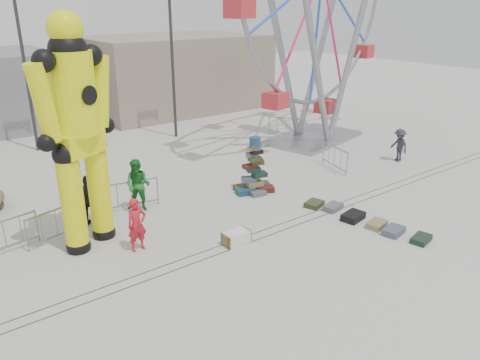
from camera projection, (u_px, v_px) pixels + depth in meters
ground at (296, 237)px, 15.20m from camera, size 90.00×90.00×0.00m
track_line_near at (284, 230)px, 15.65m from camera, size 40.00×0.04×0.01m
track_line_far at (276, 226)px, 15.95m from camera, size 40.00×0.04×0.01m
building_right at (174, 72)px, 33.16m from camera, size 12.00×8.00×5.00m
lamp_post_right at (174, 55)px, 25.04m from camera, size 1.41×0.25×8.00m
lamp_post_left at (26, 61)px, 22.58m from camera, size 1.41×0.25×8.00m
suitcase_tower at (254, 176)px, 18.67m from camera, size 1.75×1.45×2.26m
crash_test_dummy at (78, 126)px, 13.46m from camera, size 2.80×1.57×7.20m
steamer_trunk at (236, 238)px, 14.73m from camera, size 0.85×0.50×0.40m
row_case_0 at (314, 204)px, 17.44m from camera, size 0.81×0.71×0.19m
row_case_1 at (333, 207)px, 17.16m from camera, size 0.84×0.62×0.20m
row_case_2 at (353, 216)px, 16.36m from camera, size 0.94×0.71×0.25m
row_case_3 at (377, 224)px, 15.82m from camera, size 0.82×0.63×0.20m
row_case_4 at (394, 231)px, 15.36m from camera, size 0.86×0.66×0.22m
row_case_5 at (421, 239)px, 14.87m from camera, size 0.84×0.61×0.18m
barricade_dummy_a at (5, 236)px, 14.05m from camera, size 1.98×0.48×1.10m
barricade_dummy_b at (57, 224)px, 14.82m from camera, size 1.96×0.61×1.10m
barricade_dummy_c at (131, 195)px, 17.09m from camera, size 1.98×0.47×1.10m
barricade_wheel_front at (335, 158)px, 21.19m from camera, size 0.65×1.95×1.10m
barricade_wheel_back at (286, 127)px, 26.44m from camera, size 1.06×1.80×1.10m
pedestrian_red at (137, 225)px, 14.12m from camera, size 0.62×0.41×1.69m
pedestrian_green at (138, 185)px, 16.86m from camera, size 1.17×1.18×1.93m
pedestrian_black at (90, 200)px, 15.75m from camera, size 1.11×0.96×1.78m
pedestrian_grey at (399, 145)px, 22.23m from camera, size 0.80×1.12×1.57m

